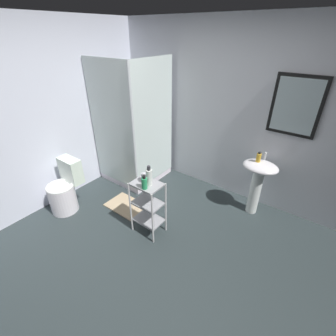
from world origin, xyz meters
TOP-DOWN VIEW (x-y plane):
  - ground_plane at (0.00, 0.00)m, footprint 4.20×4.20m
  - wall_back at (0.01, 1.85)m, footprint 4.20×0.14m
  - wall_left at (-1.85, 0.00)m, footprint 0.10×4.20m
  - shower_stall at (-1.23, 1.17)m, footprint 0.92×0.92m
  - pedestal_sink at (0.73, 1.52)m, footprint 0.46×0.37m
  - sink_faucet at (0.73, 1.64)m, footprint 0.03×0.03m
  - toilet at (-1.48, -0.04)m, footprint 0.37×0.49m
  - storage_cart at (-0.22, 0.33)m, footprint 0.38×0.28m
  - hand_soap_bottle at (0.68, 1.52)m, footprint 0.06×0.06m
  - lotion_bottle_white at (-0.18, 0.33)m, footprint 0.07×0.07m
  - body_wash_bottle_green at (-0.18, 0.24)m, footprint 0.07×0.07m
  - rinse_cup at (-0.29, 0.36)m, footprint 0.07×0.07m
  - bath_mat at (-0.81, 0.50)m, footprint 0.60×0.40m

SIDE VIEW (x-z plane):
  - ground_plane at x=0.00m, z-range -0.02..0.00m
  - bath_mat at x=-0.81m, z-range 0.00..0.02m
  - toilet at x=-1.48m, z-range -0.07..0.69m
  - storage_cart at x=-0.22m, z-range 0.07..0.81m
  - shower_stall at x=-1.23m, z-range -0.54..1.46m
  - pedestal_sink at x=0.73m, z-range 0.17..0.98m
  - rinse_cup at x=-0.29m, z-range 0.74..0.84m
  - body_wash_bottle_green at x=-0.18m, z-range 0.73..0.90m
  - lotion_bottle_white at x=-0.18m, z-range 0.72..0.97m
  - sink_faucet at x=0.73m, z-range 0.81..0.91m
  - hand_soap_bottle at x=0.68m, z-range 0.80..0.94m
  - wall_left at x=-1.85m, z-range 0.00..2.50m
  - wall_back at x=0.01m, z-range 0.00..2.50m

